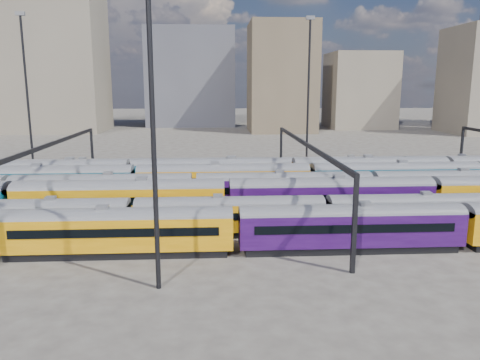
{
  "coord_description": "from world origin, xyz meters",
  "views": [
    {
      "loc": [
        -0.88,
        -54.31,
        14.57
      ],
      "look_at": [
        2.39,
        2.73,
        3.0
      ],
      "focal_mm": 35.0,
      "sensor_mm": 36.0,
      "label": 1
    }
  ],
  "objects": [
    {
      "name": "gantry_1",
      "position": [
        -20.0,
        0.0,
        6.79
      ],
      "size": [
        0.35,
        40.35,
        8.03
      ],
      "color": "black",
      "rests_on": "ground"
    },
    {
      "name": "mast_1",
      "position": [
        -30.0,
        22.0,
        13.97
      ],
      "size": [
        1.4,
        0.5,
        25.6
      ],
      "color": "black",
      "rests_on": "ground"
    },
    {
      "name": "rake_4",
      "position": [
        0.39,
        5.0,
        2.92
      ],
      "size": [
        112.4,
        3.29,
        5.55
      ],
      "color": "black",
      "rests_on": "ground"
    },
    {
      "name": "ground",
      "position": [
        0.0,
        0.0,
        0.0
      ],
      "size": [
        500.0,
        500.0,
        0.0
      ],
      "primitive_type": "plane",
      "color": "#413C37",
      "rests_on": "ground"
    },
    {
      "name": "rake_0",
      "position": [
        1.01,
        -15.0,
        2.64
      ],
      "size": [
        122.27,
        2.98,
        5.02
      ],
      "color": "black",
      "rests_on": "ground"
    },
    {
      "name": "rake_1",
      "position": [
        10.18,
        -10.0,
        2.44
      ],
      "size": [
        113.43,
        2.77,
        4.65
      ],
      "color": "black",
      "rests_on": "ground"
    },
    {
      "name": "rake_5",
      "position": [
        10.06,
        10.0,
        2.89
      ],
      "size": [
        133.88,
        3.26,
        5.51
      ],
      "color": "black",
      "rests_on": "ground"
    },
    {
      "name": "rake_6",
      "position": [
        9.18,
        15.0,
        2.46
      ],
      "size": [
        114.19,
        2.79,
        4.68
      ],
      "color": "black",
      "rests_on": "ground"
    },
    {
      "name": "mast_2",
      "position": [
        -5.0,
        -22.0,
        13.97
      ],
      "size": [
        1.4,
        0.5,
        25.6
      ],
      "color": "black",
      "rests_on": "ground"
    },
    {
      "name": "mast_3",
      "position": [
        15.0,
        24.0,
        13.97
      ],
      "size": [
        1.4,
        0.5,
        25.6
      ],
      "color": "black",
      "rests_on": "ground"
    },
    {
      "name": "gantry_2",
      "position": [
        10.0,
        0.0,
        6.79
      ],
      "size": [
        0.35,
        40.35,
        8.03
      ],
      "color": "black",
      "rests_on": "ground"
    },
    {
      "name": "rake_2",
      "position": [
        -10.88,
        -5.0,
        2.94
      ],
      "size": [
        158.89,
        3.32,
        5.6
      ],
      "color": "black",
      "rests_on": "ground"
    },
    {
      "name": "rake_3",
      "position": [
        7.5,
        0.0,
        2.76
      ],
      "size": [
        149.34,
        3.12,
        5.26
      ],
      "color": "black",
      "rests_on": "ground"
    }
  ]
}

